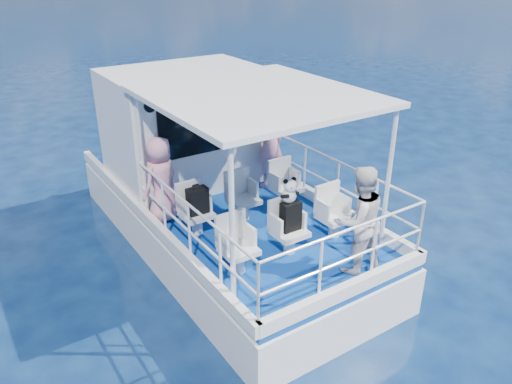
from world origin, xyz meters
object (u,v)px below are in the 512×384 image
Objects in this scene: backpack_center at (291,216)px; panda at (289,190)px; passenger_port_fwd at (161,180)px; passenger_stbd_aft at (359,220)px.

panda reaches higher than backpack_center.
passenger_port_fwd is at bearing 120.39° from backpack_center.
backpack_center is 0.42m from panda.
backpack_center is at bearing -53.45° from passenger_stbd_aft.
passenger_stbd_aft reaches higher than passenger_port_fwd.
passenger_stbd_aft is 3.50× the size of backpack_center.
passenger_stbd_aft is at bearing -60.46° from backpack_center.
backpack_center is (1.18, -2.01, -0.13)m from passenger_port_fwd.
passenger_stbd_aft is at bearing -60.62° from panda.
passenger_port_fwd is at bearing 120.48° from panda.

